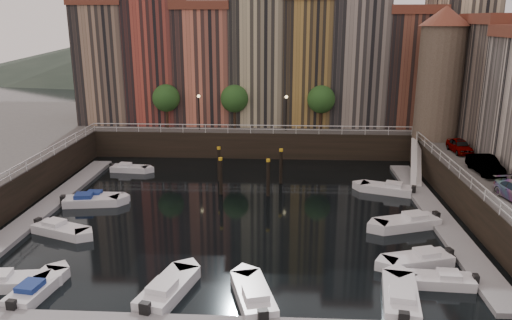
# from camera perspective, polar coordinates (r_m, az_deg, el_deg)

# --- Properties ---
(ground) EXTENTS (200.00, 200.00, 0.00)m
(ground) POSITION_cam_1_polar(r_m,az_deg,el_deg) (42.13, -2.04, -5.73)
(ground) COLOR black
(ground) RESTS_ON ground
(quay_far) EXTENTS (80.00, 20.00, 3.00)m
(quay_far) POSITION_cam_1_polar(r_m,az_deg,el_deg) (66.61, -0.07, 3.70)
(quay_far) COLOR black
(quay_far) RESTS_ON ground
(dock_left) EXTENTS (2.00, 28.00, 0.35)m
(dock_left) POSITION_cam_1_polar(r_m,az_deg,el_deg) (45.52, -23.01, -5.13)
(dock_left) COLOR gray
(dock_left) RESTS_ON ground
(dock_right) EXTENTS (2.00, 28.00, 0.35)m
(dock_right) POSITION_cam_1_polar(r_m,az_deg,el_deg) (42.87, 20.07, -6.10)
(dock_right) COLOR gray
(dock_right) RESTS_ON ground
(mountains) EXTENTS (145.00, 100.00, 18.00)m
(mountains) POSITION_cam_1_polar(r_m,az_deg,el_deg) (149.23, 2.45, 12.88)
(mountains) COLOR #2D382D
(mountains) RESTS_ON ground
(far_terrace) EXTENTS (48.70, 10.30, 17.50)m
(far_terrace) POSITION_cam_1_polar(r_m,az_deg,el_deg) (62.69, 2.89, 11.66)
(far_terrace) COLOR #90735C
(far_terrace) RESTS_ON quay_far
(corner_tower) EXTENTS (5.20, 5.20, 13.80)m
(corner_tower) POSITION_cam_1_polar(r_m,az_deg,el_deg) (56.22, 20.33, 9.46)
(corner_tower) COLOR #6B5B4C
(corner_tower) RESTS_ON quay_right
(promenade_trees) EXTENTS (21.20, 3.20, 5.20)m
(promenade_trees) POSITION_cam_1_polar(r_m,az_deg,el_deg) (58.12, -1.82, 7.01)
(promenade_trees) COLOR black
(promenade_trees) RESTS_ON quay_far
(street_lamps) EXTENTS (10.36, 0.36, 4.18)m
(street_lamps) POSITION_cam_1_polar(r_m,az_deg,el_deg) (57.22, -1.57, 6.17)
(street_lamps) COLOR black
(street_lamps) RESTS_ON quay_far
(railings) EXTENTS (36.08, 34.04, 0.52)m
(railings) POSITION_cam_1_polar(r_m,az_deg,el_deg) (45.58, -1.55, 0.96)
(railings) COLOR white
(railings) RESTS_ON ground
(gangway) EXTENTS (2.78, 8.32, 3.73)m
(gangway) POSITION_cam_1_polar(r_m,az_deg,el_deg) (52.61, 17.85, 0.11)
(gangway) COLOR white
(gangway) RESTS_ON ground
(mooring_pilings) EXTENTS (6.44, 4.48, 3.78)m
(mooring_pilings) POSITION_cam_1_polar(r_m,az_deg,el_deg) (46.88, -1.02, -1.33)
(mooring_pilings) COLOR black
(mooring_pilings) RESTS_ON ground
(boat_left_0) EXTENTS (4.81, 2.27, 1.08)m
(boat_left_0) POSITION_cam_1_polar(r_m,az_deg,el_deg) (34.00, -26.51, -12.35)
(boat_left_0) COLOR silver
(boat_left_0) RESTS_ON ground
(boat_left_1) EXTENTS (4.72, 3.13, 1.07)m
(boat_left_1) POSITION_cam_1_polar(r_m,az_deg,el_deg) (40.26, -21.50, -7.39)
(boat_left_1) COLOR silver
(boat_left_1) RESTS_ON ground
(boat_left_2) EXTENTS (4.97, 2.43, 1.12)m
(boat_left_2) POSITION_cam_1_polar(r_m,az_deg,el_deg) (45.43, -18.42, -4.44)
(boat_left_2) COLOR silver
(boat_left_2) RESTS_ON ground
(boat_left_3) EXTENTS (4.12, 1.52, 0.95)m
(boat_left_3) POSITION_cam_1_polar(r_m,az_deg,el_deg) (46.20, -17.49, -4.09)
(boat_left_3) COLOR silver
(boat_left_3) RESTS_ON ground
(boat_left_4) EXTENTS (4.15, 1.81, 0.94)m
(boat_left_4) POSITION_cam_1_polar(r_m,az_deg,el_deg) (54.17, -14.32, -0.94)
(boat_left_4) COLOR silver
(boat_left_4) RESTS_ON ground
(boat_right_0) EXTENTS (4.34, 1.79, 0.99)m
(boat_right_0) POSITION_cam_1_polar(r_m,az_deg,el_deg) (32.76, 20.35, -12.76)
(boat_right_0) COLOR silver
(boat_right_0) RESTS_ON ground
(boat_right_1) EXTENTS (4.83, 2.93, 1.08)m
(boat_right_1) POSITION_cam_1_polar(r_m,az_deg,el_deg) (34.75, 18.16, -10.79)
(boat_right_1) COLOR silver
(boat_right_1) RESTS_ON ground
(boat_right_2) EXTENTS (5.35, 3.42, 1.20)m
(boat_right_2) POSITION_cam_1_polar(r_m,az_deg,el_deg) (40.32, 17.00, -6.85)
(boat_right_2) COLOR silver
(boat_right_2) RESTS_ON ground
(boat_right_3) EXTENTS (4.99, 3.22, 1.12)m
(boat_right_3) POSITION_cam_1_polar(r_m,az_deg,el_deg) (47.67, 14.83, -3.19)
(boat_right_3) COLOR silver
(boat_right_3) RESTS_ON ground
(boat_near_0) EXTENTS (2.24, 4.67, 1.05)m
(boat_near_0) POSITION_cam_1_polar(r_m,az_deg,el_deg) (32.55, -23.83, -13.31)
(boat_near_0) COLOR silver
(boat_near_0) RESTS_ON ground
(boat_near_1) EXTENTS (3.11, 5.38, 1.20)m
(boat_near_1) POSITION_cam_1_polar(r_m,az_deg,el_deg) (30.17, -10.13, -14.39)
(boat_near_1) COLOR silver
(boat_near_1) RESTS_ON ground
(boat_near_2) EXTENTS (3.04, 5.19, 1.16)m
(boat_near_2) POSITION_cam_1_polar(r_m,az_deg,el_deg) (29.17, -0.27, -15.29)
(boat_near_2) COLOR silver
(boat_near_2) RESTS_ON ground
(boat_near_3) EXTENTS (2.65, 5.34, 1.20)m
(boat_near_3) POSITION_cam_1_polar(r_m,az_deg,el_deg) (30.12, 16.18, -14.88)
(boat_near_3) COLOR silver
(boat_near_3) RESTS_ON ground
(car_a) EXTENTS (1.75, 3.93, 1.31)m
(car_a) POSITION_cam_1_polar(r_m,az_deg,el_deg) (51.69, 22.25, 1.40)
(car_a) COLOR gray
(car_a) RESTS_ON quay_right
(car_b) EXTENTS (1.81, 4.54, 1.47)m
(car_b) POSITION_cam_1_polar(r_m,az_deg,el_deg) (45.53, 24.72, -0.60)
(car_b) COLOR gray
(car_b) RESTS_ON quay_right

